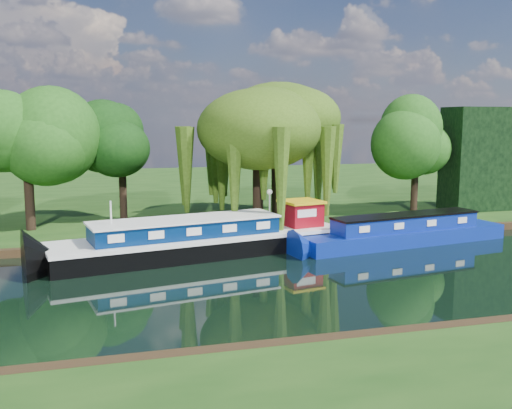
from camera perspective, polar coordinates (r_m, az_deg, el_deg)
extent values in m
plane|color=black|center=(27.65, 6.53, -7.25)|extent=(120.00, 120.00, 0.00)
cube|color=#173A10|center=(59.99, -5.42, 1.48)|extent=(120.00, 52.00, 0.45)
cube|color=black|center=(31.97, -5.45, -4.32)|extent=(16.86, 6.75, 1.10)
cube|color=silver|center=(31.83, -5.47, -3.19)|extent=(16.96, 6.84, 0.20)
cube|color=#041D48|center=(31.43, -7.04, -2.36)|extent=(10.52, 4.55, 0.87)
cube|color=silver|center=(31.34, -7.06, -1.48)|extent=(10.74, 4.76, 0.11)
cube|color=maroon|center=(34.42, 4.54, -0.95)|extent=(2.36, 2.36, 1.37)
cube|color=gold|center=(34.30, 4.55, 0.30)|extent=(2.63, 2.63, 0.15)
cylinder|color=silver|center=(30.27, -14.28, -1.70)|extent=(0.09, 0.09, 2.19)
cube|color=navy|center=(35.66, 14.70, -3.28)|extent=(13.93, 4.48, 1.03)
cube|color=navy|center=(35.49, 14.75, -1.78)|extent=(9.77, 3.25, 0.86)
cube|color=black|center=(35.41, 14.78, -1.01)|extent=(9.90, 3.38, 0.11)
cube|color=silver|center=(32.64, 10.79, -2.45)|extent=(0.69, 0.17, 0.37)
cube|color=silver|center=(34.06, 14.11, -2.11)|extent=(0.69, 0.17, 0.37)
cube|color=silver|center=(35.59, 17.15, -1.78)|extent=(0.69, 0.17, 0.37)
cube|color=silver|center=(37.21, 19.94, -1.48)|extent=(0.69, 0.17, 0.37)
imported|color=maroon|center=(31.34, -7.71, -5.39)|extent=(3.87, 3.20, 0.70)
cylinder|color=black|center=(37.67, 0.20, 1.71)|extent=(0.67, 0.67, 5.17)
ellipsoid|color=#2F4B10|center=(37.42, 0.20, 7.41)|extent=(7.23, 7.23, 4.67)
cylinder|color=black|center=(41.08, 2.04, 2.36)|extent=(0.75, 0.75, 5.31)
ellipsoid|color=#2F4B10|center=(40.85, 2.07, 7.72)|extent=(7.25, 7.25, 4.69)
cylinder|color=black|center=(39.07, -21.82, 2.48)|extent=(0.68, 0.68, 6.71)
ellipsoid|color=#1C4B12|center=(38.91, -22.04, 6.50)|extent=(5.49, 5.49, 5.49)
cylinder|color=black|center=(41.67, -13.20, 2.61)|extent=(0.47, 0.47, 5.85)
ellipsoid|color=black|center=(41.50, -13.31, 5.90)|extent=(4.68, 4.68, 4.68)
cylinder|color=black|center=(45.43, 15.62, 2.97)|extent=(0.56, 0.56, 5.84)
ellipsoid|color=#1C4B12|center=(45.27, 15.74, 5.98)|extent=(4.67, 4.67, 4.67)
cube|color=black|center=(48.39, 21.72, 4.29)|extent=(6.00, 3.00, 8.00)
cylinder|color=silver|center=(37.20, 1.37, -0.69)|extent=(0.10, 0.10, 2.20)
sphere|color=white|center=(37.01, 1.37, 1.27)|extent=(0.36, 0.36, 0.36)
cylinder|color=silver|center=(33.77, -14.97, -2.95)|extent=(0.16, 0.16, 1.00)
cylinder|color=silver|center=(34.27, -4.89, -2.52)|extent=(0.16, 0.16, 1.00)
cylinder|color=silver|center=(36.13, 6.11, -1.97)|extent=(0.16, 0.16, 1.00)
cylinder|color=silver|center=(38.67, 14.44, -1.50)|extent=(0.16, 0.16, 1.00)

